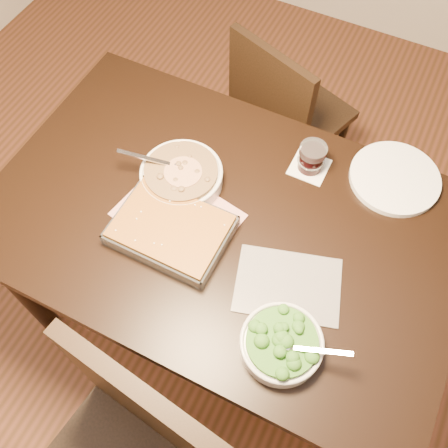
% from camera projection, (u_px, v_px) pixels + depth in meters
% --- Properties ---
extents(ground, '(4.00, 4.00, 0.00)m').
position_uv_depth(ground, '(224.00, 310.00, 2.11)').
color(ground, '#442713').
rests_on(ground, ground).
extents(table, '(1.40, 0.90, 0.75)m').
position_uv_depth(table, '(224.00, 235.00, 1.55)').
color(table, black).
rests_on(table, ground).
extents(magazine_a, '(0.37, 0.30, 0.01)m').
position_uv_depth(magazine_a, '(178.00, 215.00, 1.47)').
color(magazine_a, '#A62F36').
rests_on(magazine_a, table).
extents(magazine_b, '(0.33, 0.28, 0.01)m').
position_uv_depth(magazine_b, '(288.00, 285.00, 1.36)').
color(magazine_b, '#27272F').
rests_on(magazine_b, table).
extents(coaster, '(0.11, 0.11, 0.00)m').
position_uv_depth(coaster, '(309.00, 167.00, 1.56)').
color(coaster, white).
rests_on(coaster, table).
extents(stew_bowl, '(0.27, 0.25, 0.09)m').
position_uv_depth(stew_bowl, '(182.00, 176.00, 1.50)').
color(stew_bowl, silver).
rests_on(stew_bowl, table).
extents(broccoli_bowl, '(0.24, 0.21, 0.08)m').
position_uv_depth(broccoli_bowl, '(281.00, 344.00, 1.25)').
color(broccoli_bowl, silver).
rests_on(broccoli_bowl, table).
extents(baking_dish, '(0.32, 0.24, 0.06)m').
position_uv_depth(baking_dish, '(171.00, 230.00, 1.41)').
color(baking_dish, silver).
rests_on(baking_dish, table).
extents(wine_tumbler, '(0.08, 0.08, 0.09)m').
position_uv_depth(wine_tumbler, '(312.00, 157.00, 1.52)').
color(wine_tumbler, black).
rests_on(wine_tumbler, coaster).
extents(dinner_plate, '(0.28, 0.28, 0.02)m').
position_uv_depth(dinner_plate, '(395.00, 178.00, 1.53)').
color(dinner_plate, white).
rests_on(dinner_plate, table).
extents(chair_far, '(0.51, 0.51, 0.84)m').
position_uv_depth(chair_far, '(283.00, 112.00, 2.05)').
color(chair_far, black).
rests_on(chair_far, ground).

